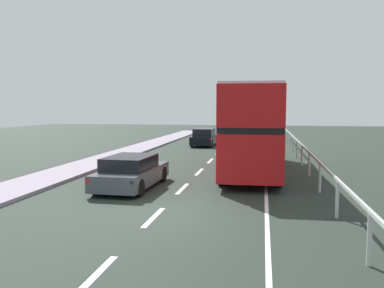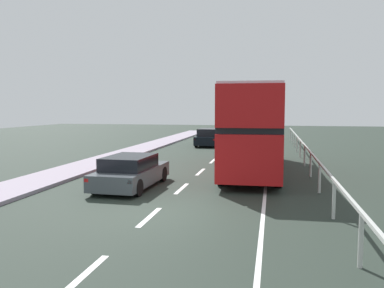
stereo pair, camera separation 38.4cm
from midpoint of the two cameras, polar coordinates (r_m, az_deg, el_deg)
The scene contains 6 objects.
ground_plane at distance 12.25m, azimuth -5.68°, elevation -10.02°, with size 75.60×120.00×0.10m, color #232D26.
lane_paint_markings at distance 20.08m, azimuth 6.41°, elevation -3.83°, with size 3.39×46.00×0.01m.
bridge_side_railing at distance 20.56m, azimuth 15.71°, elevation -1.18°, with size 0.10×42.00×1.15m.
double_decker_bus_red at distance 19.89m, azimuth 8.01°, elevation 2.52°, with size 2.84×11.34×4.15m.
hatchback_car_near at distance 15.78m, azimuth -9.50°, elevation -4.06°, with size 1.97×4.45×1.30m.
sedan_car_ahead at distance 32.74m, azimuth 1.49°, elevation 0.95°, with size 1.86×4.24×1.45m.
Camera 1 is at (3.09, -11.38, 3.18)m, focal length 36.58 mm.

